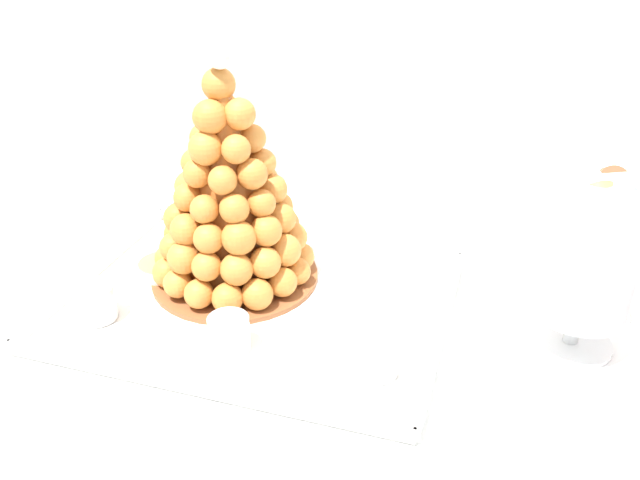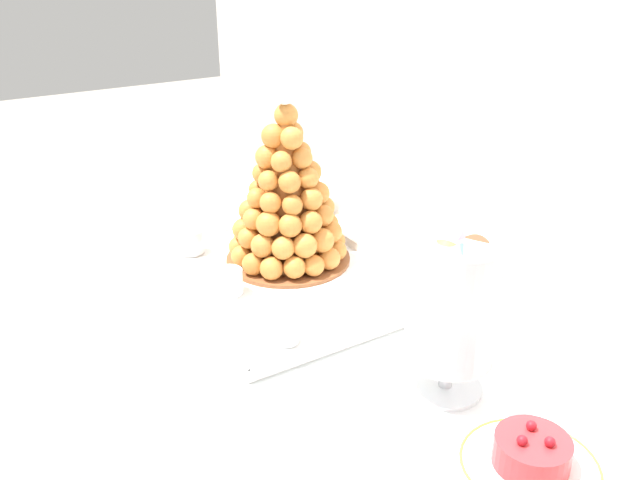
% 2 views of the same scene
% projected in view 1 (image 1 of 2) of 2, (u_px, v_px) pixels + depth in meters
% --- Properties ---
extents(buffet_table, '(1.54, 0.87, 0.80)m').
position_uv_depth(buffet_table, '(328.00, 373.00, 1.04)').
color(buffet_table, brown).
rests_on(buffet_table, ground_plane).
extents(serving_tray, '(0.55, 0.42, 0.02)m').
position_uv_depth(serving_tray, '(257.00, 303.00, 1.00)').
color(serving_tray, white).
rests_on(serving_tray, buffet_table).
extents(croquembouche, '(0.26, 0.26, 0.37)m').
position_uv_depth(croquembouche, '(230.00, 195.00, 0.99)').
color(croquembouche, brown).
rests_on(croquembouche, serving_tray).
extents(dessert_cup_left, '(0.06, 0.06, 0.05)m').
position_uv_depth(dessert_cup_left, '(96.00, 303.00, 0.96)').
color(dessert_cup_left, silver).
rests_on(dessert_cup_left, serving_tray).
extents(dessert_cup_mid_left, '(0.06, 0.06, 0.05)m').
position_uv_depth(dessert_cup_mid_left, '(229.00, 335.00, 0.89)').
color(dessert_cup_mid_left, silver).
rests_on(dessert_cup_mid_left, serving_tray).
extents(dessert_cup_centre, '(0.05, 0.05, 0.05)m').
position_uv_depth(dessert_cup_centre, '(379.00, 357.00, 0.85)').
color(dessert_cup_centre, silver).
rests_on(dessert_cup_centre, serving_tray).
extents(creme_brulee_ramekin, '(0.08, 0.08, 0.02)m').
position_uv_depth(creme_brulee_ramekin, '(163.00, 268.00, 1.06)').
color(creme_brulee_ramekin, white).
rests_on(creme_brulee_ramekin, serving_tray).
extents(macaron_goblet, '(0.13, 0.13, 0.26)m').
position_uv_depth(macaron_goblet, '(590.00, 249.00, 0.85)').
color(macaron_goblet, white).
rests_on(macaron_goblet, buffet_table).
extents(wine_glass, '(0.07, 0.07, 0.15)m').
position_uv_depth(wine_glass, '(254.00, 189.00, 1.12)').
color(wine_glass, silver).
rests_on(wine_glass, buffet_table).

